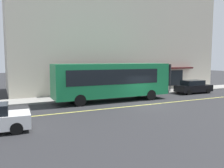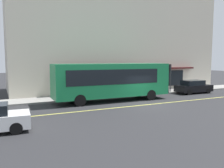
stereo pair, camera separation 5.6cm
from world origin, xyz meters
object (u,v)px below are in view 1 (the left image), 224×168
(pedestrian_mid_block, at_px, (82,87))
(bus, at_px, (113,80))
(car_black, at_px, (193,87))
(traffic_light, at_px, (169,71))

(pedestrian_mid_block, bearing_deg, bus, -40.56)
(car_black, bearing_deg, bus, -177.42)
(car_black, height_order, pedestrian_mid_block, pedestrian_mid_block)
(traffic_light, height_order, pedestrian_mid_block, traffic_light)
(bus, bearing_deg, traffic_light, 14.20)
(car_black, xyz_separation_m, pedestrian_mid_block, (-12.96, 1.54, 0.53))
(bus, relative_size, car_black, 2.57)
(bus, relative_size, traffic_light, 3.49)
(pedestrian_mid_block, bearing_deg, traffic_light, 0.63)
(car_black, distance_m, pedestrian_mid_block, 13.06)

